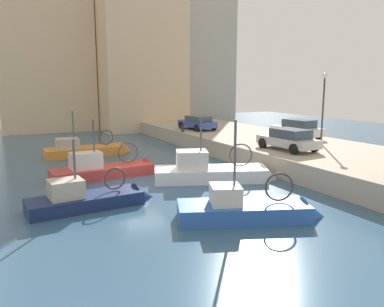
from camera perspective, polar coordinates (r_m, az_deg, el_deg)
The scene contains 15 objects.
water_surface at distance 21.79m, azimuth -7.41°, elevation -3.90°, with size 80.00×80.00×0.00m, color #335675.
quay_wall at distance 27.62m, azimuth 15.63°, elevation 0.09°, with size 9.00×56.00×1.20m, color #ADA08C.
fishing_boat_orange at distance 30.08m, azimuth -14.89°, elevation 0.00°, with size 6.57×2.17×4.23m.
fishing_boat_red at distance 22.95m, azimuth -12.28°, elevation -2.97°, with size 6.61×2.19×4.17m.
fishing_boat_navy at distance 17.57m, azimuth -14.34°, elevation -7.22°, with size 5.74×2.05×3.80m.
fishing_boat_white at distance 21.51m, azimuth 3.56°, elevation -3.62°, with size 7.15×4.33×4.46m.
fishing_boat_blue at distance 15.70m, azimuth 8.90°, elevation -9.21°, with size 6.16×3.81×4.80m.
parked_car_white at distance 30.48m, azimuth 15.37°, elevation 3.57°, with size 2.27×4.18×1.44m.
parked_car_silver at distance 24.86m, azimuth 14.15°, elevation 2.08°, with size 2.16×4.17×1.35m.
parked_car_blue at distance 35.01m, azimuth 0.82°, elevation 4.64°, with size 2.29×4.11×1.25m.
mooring_bollard_mid at distance 33.43m, azimuth -1.38°, elevation 3.71°, with size 0.28×0.28×0.55m, color #2D2D33.
quay_streetlamp at distance 27.94m, azimuth 18.95°, elevation 7.99°, with size 0.36×0.36×4.83m.
waterfront_building_west at distance 47.00m, azimuth -8.20°, elevation 17.98°, with size 9.80×8.93×23.29m.
waterfront_building_west_mid at distance 52.47m, azimuth 0.34°, elevation 14.42°, with size 9.42×6.80×18.10m.
waterfront_building_central at distance 48.56m, azimuth -21.29°, elevation 16.17°, with size 10.46×8.16×21.64m.
Camera 1 is at (-7.02, -19.93, 5.32)m, focal length 35.97 mm.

